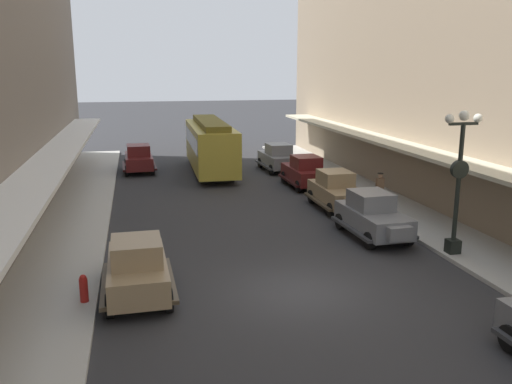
% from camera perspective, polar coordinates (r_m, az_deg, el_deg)
% --- Properties ---
extents(ground_plane, '(200.00, 200.00, 0.00)m').
position_cam_1_polar(ground_plane, '(16.80, 4.60, -10.55)').
color(ground_plane, '#2D2D30').
extents(sidewalk_left, '(3.00, 60.00, 0.15)m').
position_cam_1_polar(sidewalk_left, '(16.35, -22.00, -11.91)').
color(sidewalk_left, '#B7B5AD').
rests_on(sidewalk_left, ground).
extents(sidewalk_right, '(3.00, 60.00, 0.15)m').
position_cam_1_polar(sidewalk_right, '(20.19, 25.57, -7.48)').
color(sidewalk_right, '#B7B5AD').
rests_on(sidewalk_right, ground).
extents(parked_car_0, '(2.20, 4.28, 1.84)m').
position_cam_1_polar(parked_car_0, '(30.97, 5.22, 2.26)').
color(parked_car_0, '#591919').
rests_on(parked_car_0, ground).
extents(parked_car_1, '(2.27, 4.31, 1.84)m').
position_cam_1_polar(parked_car_1, '(22.15, 12.34, -2.35)').
color(parked_car_1, slate).
rests_on(parked_car_1, ground).
extents(parked_car_2, '(2.19, 4.28, 1.84)m').
position_cam_1_polar(parked_car_2, '(16.51, -12.55, -7.73)').
color(parked_car_2, '#997F5B').
rests_on(parked_car_2, ground).
extents(parked_car_3, '(2.23, 4.29, 1.84)m').
position_cam_1_polar(parked_car_3, '(36.19, -12.40, 3.57)').
color(parked_car_3, '#591919').
rests_on(parked_car_3, ground).
extents(parked_car_4, '(2.18, 4.27, 1.84)m').
position_cam_1_polar(parked_car_4, '(26.29, 8.59, 0.23)').
color(parked_car_4, '#997F5B').
rests_on(parked_car_4, ground).
extents(parked_car_5, '(2.28, 4.31, 1.84)m').
position_cam_1_polar(parked_car_5, '(35.82, 2.32, 3.77)').
color(parked_car_5, slate).
rests_on(parked_car_5, ground).
extents(streetcar, '(2.74, 9.66, 3.46)m').
position_cam_1_polar(streetcar, '(35.15, -4.87, 5.14)').
color(streetcar, gold).
rests_on(streetcar, ground).
extents(lamp_post_with_clock, '(1.42, 0.44, 5.16)m').
position_cam_1_polar(lamp_post_with_clock, '(20.18, 20.83, 1.55)').
color(lamp_post_with_clock, black).
rests_on(lamp_post_with_clock, sidewalk_right).
extents(fire_hydrant, '(0.24, 0.24, 0.82)m').
position_cam_1_polar(fire_hydrant, '(16.34, -17.91, -9.73)').
color(fire_hydrant, '#B21E19').
rests_on(fire_hydrant, sidewalk_left).
extents(pedestrian_0, '(0.36, 0.28, 1.67)m').
position_cam_1_polar(pedestrian_0, '(26.49, 13.06, 0.28)').
color(pedestrian_0, '#2D2D33').
rests_on(pedestrian_0, sidewalk_right).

